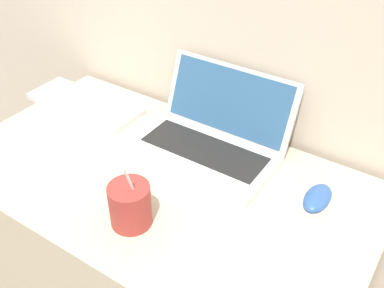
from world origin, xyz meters
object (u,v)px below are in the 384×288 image
(laptop, at_px, (211,136))
(drink_cup, at_px, (130,204))
(computer_mouse, at_px, (317,199))
(external_keyboard, at_px, (85,104))

(laptop, relative_size, drink_cup, 2.19)
(drink_cup, distance_m, computer_mouse, 0.43)
(external_keyboard, bearing_deg, computer_mouse, -1.01)
(laptop, height_order, computer_mouse, laptop)
(computer_mouse, xyz_separation_m, external_keyboard, (-0.76, 0.01, -0.00))
(laptop, bearing_deg, drink_cup, -90.73)
(laptop, distance_m, computer_mouse, 0.32)
(drink_cup, bearing_deg, external_keyboard, 145.68)
(drink_cup, relative_size, external_keyboard, 0.46)
(drink_cup, distance_m, external_keyboard, 0.54)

